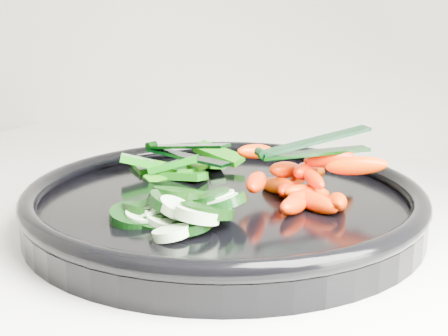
% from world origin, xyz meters
% --- Properties ---
extents(veggie_tray, '(0.49, 0.49, 0.04)m').
position_xyz_m(veggie_tray, '(-0.51, 1.67, 0.95)').
color(veggie_tray, black).
rests_on(veggie_tray, counter).
extents(cucumber_pile, '(0.12, 0.11, 0.04)m').
position_xyz_m(cucumber_pile, '(-0.52, 1.60, 0.96)').
color(cucumber_pile, black).
rests_on(cucumber_pile, veggie_tray).
extents(carrot_pile, '(0.15, 0.17, 0.06)m').
position_xyz_m(carrot_pile, '(-0.44, 1.70, 0.97)').
color(carrot_pile, '#E73D00').
rests_on(carrot_pile, veggie_tray).
extents(pepper_pile, '(0.12, 0.11, 0.03)m').
position_xyz_m(pepper_pile, '(-0.59, 1.74, 0.96)').
color(pepper_pile, '#0C6E0A').
rests_on(pepper_pile, veggie_tray).
extents(tong_carrot, '(0.09, 0.09, 0.02)m').
position_xyz_m(tong_carrot, '(-0.43, 1.71, 1.00)').
color(tong_carrot, black).
rests_on(tong_carrot, carrot_pile).
extents(tong_pepper, '(0.11, 0.05, 0.02)m').
position_xyz_m(tong_pepper, '(-0.58, 1.74, 0.98)').
color(tong_pepper, black).
rests_on(tong_pepper, pepper_pile).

